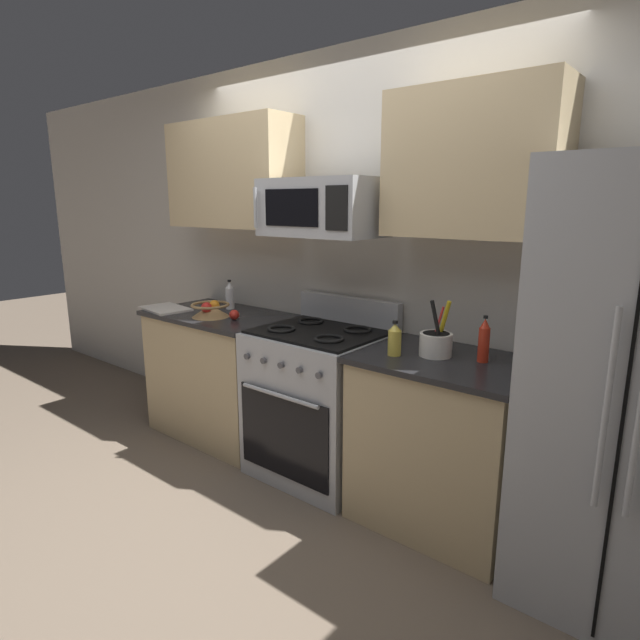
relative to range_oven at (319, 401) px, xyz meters
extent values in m
plane|color=#6B5B4C|center=(0.00, -0.66, -0.47)|extent=(16.00, 16.00, 0.00)
cube|color=beige|center=(0.00, 0.40, 0.83)|extent=(8.00, 0.10, 2.60)
cube|color=tan|center=(-0.92, 0.00, -0.03)|extent=(1.01, 0.62, 0.88)
cube|color=black|center=(-0.92, 0.00, 0.42)|extent=(1.05, 0.66, 0.03)
cube|color=#B2B5BA|center=(0.00, 0.00, -0.02)|extent=(0.76, 0.66, 0.91)
cube|color=black|center=(0.00, -0.33, -0.11)|extent=(0.67, 0.01, 0.51)
cylinder|color=#B2B5BA|center=(0.00, -0.36, 0.15)|extent=(0.57, 0.02, 0.02)
cube|color=black|center=(0.00, 0.00, 0.45)|extent=(0.73, 0.59, 0.02)
cube|color=#B2B5BA|center=(0.00, 0.30, 0.53)|extent=(0.76, 0.06, 0.18)
torus|color=black|center=(-0.18, -0.14, 0.46)|extent=(0.17, 0.17, 0.02)
torus|color=black|center=(0.18, -0.14, 0.46)|extent=(0.17, 0.17, 0.02)
torus|color=black|center=(-0.18, 0.14, 0.46)|extent=(0.17, 0.17, 0.02)
torus|color=black|center=(0.18, 0.14, 0.46)|extent=(0.17, 0.17, 0.02)
cylinder|color=#4C4C51|center=(-0.27, -0.34, 0.32)|extent=(0.04, 0.02, 0.04)
cylinder|color=#4C4C51|center=(-0.14, -0.34, 0.32)|extent=(0.04, 0.02, 0.04)
cylinder|color=#4C4C51|center=(0.00, -0.34, 0.32)|extent=(0.04, 0.02, 0.04)
cylinder|color=#4C4C51|center=(0.14, -0.34, 0.32)|extent=(0.04, 0.02, 0.04)
cylinder|color=#4C4C51|center=(0.27, -0.34, 0.32)|extent=(0.04, 0.02, 0.04)
cube|color=tan|center=(0.82, 0.00, -0.03)|extent=(0.83, 0.62, 0.88)
cube|color=black|center=(0.82, 0.00, 0.42)|extent=(0.87, 0.66, 0.03)
cube|color=#B2B5BA|center=(1.67, -0.02, 0.45)|extent=(0.79, 0.73, 1.85)
cube|color=black|center=(1.67, -0.38, 0.45)|extent=(0.01, 0.01, 1.76)
cylinder|color=#B2B5BA|center=(1.62, -0.41, 0.50)|extent=(0.02, 0.02, 0.74)
cylinder|color=#B2B5BA|center=(1.72, -0.41, 0.50)|extent=(0.02, 0.02, 0.74)
cube|color=#B2B5BA|center=(0.00, 0.03, 1.18)|extent=(0.70, 0.40, 0.33)
cube|color=black|center=(-0.06, -0.17, 1.18)|extent=(0.39, 0.01, 0.20)
cube|color=black|center=(0.25, -0.17, 1.18)|extent=(0.14, 0.01, 0.23)
cylinder|color=#B2B5BA|center=(-0.32, -0.20, 1.18)|extent=(0.02, 0.02, 0.23)
cube|color=tan|center=(-0.92, 0.18, 1.39)|extent=(1.04, 0.34, 0.72)
cube|color=tan|center=(0.83, 0.18, 1.39)|extent=(0.86, 0.34, 0.72)
cylinder|color=white|center=(0.76, 0.01, 0.50)|extent=(0.17, 0.17, 0.12)
cylinder|color=black|center=(0.76, 0.01, 0.51)|extent=(0.14, 0.14, 0.10)
cylinder|color=yellow|center=(0.77, 0.05, 0.59)|extent=(0.09, 0.04, 0.26)
cylinder|color=red|center=(0.74, 0.04, 0.58)|extent=(0.06, 0.03, 0.23)
cylinder|color=black|center=(0.77, -0.02, 0.60)|extent=(0.07, 0.05, 0.27)
cone|color=#9E7A4C|center=(-0.87, -0.12, 0.48)|extent=(0.26, 0.26, 0.08)
torus|color=#9E7A4C|center=(-0.87, -0.12, 0.52)|extent=(0.26, 0.26, 0.02)
sphere|color=red|center=(-0.86, -0.16, 0.51)|extent=(0.07, 0.07, 0.07)
sphere|color=orange|center=(-0.87, -0.08, 0.51)|extent=(0.07, 0.07, 0.07)
sphere|color=red|center=(-0.67, -0.08, 0.47)|extent=(0.07, 0.07, 0.07)
cube|color=silver|center=(-1.32, -0.17, 0.45)|extent=(0.40, 0.30, 0.02)
cylinder|color=red|center=(0.99, 0.06, 0.52)|extent=(0.05, 0.05, 0.17)
cone|color=red|center=(0.99, 0.06, 0.63)|extent=(0.05, 0.05, 0.05)
cylinder|color=black|center=(0.99, 0.06, 0.66)|extent=(0.02, 0.02, 0.01)
cylinder|color=gold|center=(0.59, -0.12, 0.50)|extent=(0.07, 0.07, 0.13)
cone|color=gold|center=(0.59, -0.12, 0.59)|extent=(0.06, 0.06, 0.04)
cylinder|color=black|center=(0.59, -0.12, 0.61)|extent=(0.03, 0.03, 0.01)
cylinder|color=silver|center=(-0.97, 0.15, 0.52)|extent=(0.06, 0.06, 0.16)
cone|color=silver|center=(-0.97, 0.15, 0.62)|extent=(0.06, 0.06, 0.04)
cylinder|color=black|center=(-0.97, 0.15, 0.64)|extent=(0.03, 0.03, 0.01)
camera|label=1|loc=(1.91, -2.35, 1.20)|focal=29.11mm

